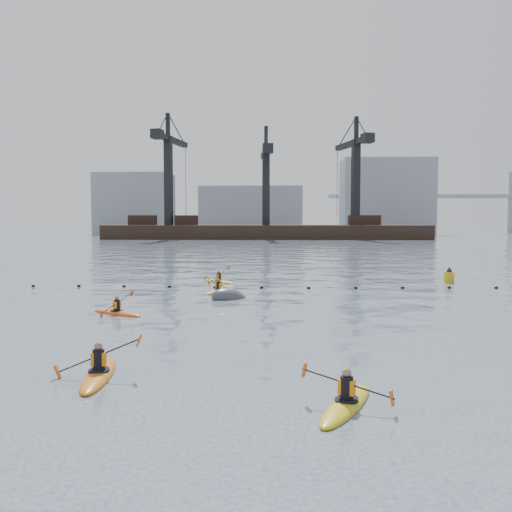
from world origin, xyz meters
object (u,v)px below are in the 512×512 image
at_px(kayaker_2, 117,312).
at_px(kayaker_5, 219,281).
at_px(nav_buoy, 449,277).
at_px(mooring_buoy, 229,298).
at_px(kayaker_1, 346,403).
at_px(kayaker_3, 218,291).
at_px(kayaker_0, 99,373).

xyz_separation_m(kayaker_2, kayaker_5, (3.47, 12.78, -0.00)).
bearing_deg(nav_buoy, mooring_buoy, -151.69).
xyz_separation_m(kayaker_1, kayaker_2, (-9.04, 12.25, -0.01)).
height_order(kayaker_3, kayaker_5, kayaker_5).
relative_size(kayaker_1, nav_buoy, 2.61).
bearing_deg(kayaker_2, nav_buoy, -24.74).
height_order(kayaker_2, mooring_buoy, kayaker_2).
xyz_separation_m(kayaker_2, kayaker_3, (3.97, 7.75, -0.00)).
relative_size(kayaker_1, kayaker_3, 1.15).
distance_m(kayaker_3, mooring_buoy, 2.68).
bearing_deg(kayaker_2, kayaker_5, 16.15).
bearing_deg(kayaker_3, kayaker_5, 119.07).
xyz_separation_m(kayaker_0, mooring_buoy, (2.40, 15.24, -0.11)).
relative_size(kayaker_0, mooring_buoy, 1.61).
distance_m(kayaker_2, kayaker_3, 8.70).
relative_size(kayaker_5, nav_buoy, 2.08).
bearing_deg(kayaker_1, mooring_buoy, 127.95).
distance_m(kayaker_0, kayaker_3, 17.85).
bearing_deg(kayaker_5, nav_buoy, -47.01).
distance_m(kayaker_2, kayaker_5, 13.24).
height_order(kayaker_1, kayaker_3, kayaker_3).
xyz_separation_m(kayaker_3, kayaker_5, (-0.49, 5.03, 0.00)).
relative_size(kayaker_1, mooring_buoy, 1.47).
relative_size(kayaker_0, kayaker_2, 1.24).
height_order(kayaker_0, kayaker_5, kayaker_0).
distance_m(kayaker_1, mooring_buoy, 17.96).
height_order(kayaker_1, kayaker_5, kayaker_5).
bearing_deg(mooring_buoy, kayaker_5, 100.11).
relative_size(kayaker_1, kayaker_5, 1.25).
distance_m(kayaker_0, mooring_buoy, 15.43).
height_order(mooring_buoy, nav_buoy, nav_buoy).
height_order(kayaker_1, nav_buoy, nav_buoy).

